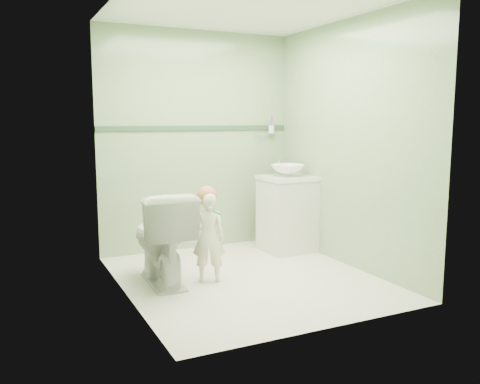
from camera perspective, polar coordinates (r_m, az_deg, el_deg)
ground at (r=4.69m, az=0.80°, el=-9.72°), size 2.50×2.50×0.00m
room_shell at (r=4.47m, az=0.84°, el=5.09°), size 2.50×2.54×2.40m
trim_stripe at (r=5.60m, az=-4.86°, el=7.23°), size 2.20×0.02×0.05m
vanity at (r=5.58m, az=5.35°, el=-2.60°), size 0.52×0.50×0.80m
counter at (r=5.52m, az=5.41°, el=1.59°), size 0.54×0.52×0.04m
basin at (r=5.51m, az=5.42°, el=2.46°), size 0.37×0.37×0.13m
faucet at (r=5.66m, az=4.46°, el=3.44°), size 0.03×0.13×0.18m
cup_holder at (r=5.92m, az=3.50°, el=7.11°), size 0.26×0.07×0.21m
toilet at (r=4.50m, az=-8.89°, el=-5.09°), size 0.48×0.82×0.83m
toddler at (r=4.51m, az=-3.60°, el=-5.14°), size 0.35×0.29×0.81m
hair_cap at (r=4.46m, az=-3.76°, el=-0.45°), size 0.18×0.18×0.18m
teal_toothbrush at (r=4.33m, az=-2.69°, el=-2.32°), size 0.11×0.14×0.08m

